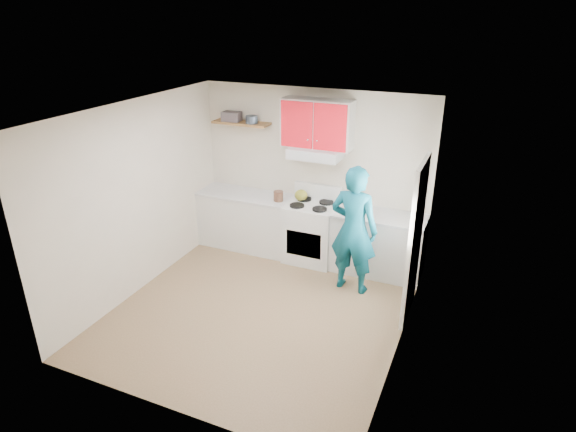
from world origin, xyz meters
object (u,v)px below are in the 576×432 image
at_px(tin, 252,120).
at_px(crock, 278,197).
at_px(stove, 311,232).
at_px(kettle, 301,195).
at_px(person, 354,230).

bearing_deg(tin, crock, -20.43).
bearing_deg(tin, stove, -7.64).
relative_size(kettle, person, 0.11).
xyz_separation_m(stove, crock, (-0.53, -0.05, 0.53)).
distance_m(kettle, person, 1.26).
distance_m(kettle, crock, 0.35).
distance_m(crock, person, 1.46).
height_order(stove, person, person).
xyz_separation_m(stove, tin, (-1.05, 0.14, 1.64)).
bearing_deg(person, crock, -16.52).
bearing_deg(tin, kettle, -2.38).
distance_m(stove, person, 1.11).
bearing_deg(person, kettle, -28.60).
height_order(stove, kettle, kettle).
relative_size(tin, person, 0.10).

